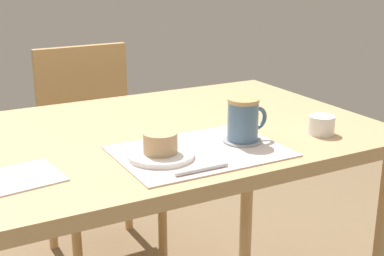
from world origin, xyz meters
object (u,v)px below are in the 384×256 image
(dining_table, at_px, (137,160))
(pastry_plate, at_px, (161,155))
(wooden_chair, at_px, (95,144))
(coffee_mug, at_px, (244,119))
(pastry, at_px, (160,143))
(sugar_bowl, at_px, (321,125))

(dining_table, distance_m, pastry_plate, 0.23)
(wooden_chair, relative_size, pastry_plate, 5.51)
(dining_table, xyz_separation_m, coffee_mug, (0.21, -0.21, 0.14))
(pastry, distance_m, sugar_bowl, 0.46)
(dining_table, bearing_deg, pastry, -97.49)
(pastry, height_order, coffee_mug, coffee_mug)
(dining_table, height_order, sugar_bowl, sugar_bowl)
(coffee_mug, height_order, sugar_bowl, coffee_mug)
(dining_table, height_order, wooden_chair, wooden_chair)
(dining_table, relative_size, pastry, 16.38)
(dining_table, distance_m, pastry, 0.24)
(pastry_plate, height_order, coffee_mug, coffee_mug)
(coffee_mug, bearing_deg, sugar_bowl, -9.48)
(pastry_plate, xyz_separation_m, pastry, (-0.00, 0.00, 0.03))
(sugar_bowl, bearing_deg, pastry_plate, 175.95)
(pastry_plate, xyz_separation_m, coffee_mug, (0.23, 0.00, 0.05))
(wooden_chair, distance_m, pastry_plate, 0.99)
(wooden_chair, bearing_deg, pastry, 80.23)
(coffee_mug, bearing_deg, dining_table, 134.85)
(pastry, xyz_separation_m, coffee_mug, (0.23, 0.00, 0.02))
(wooden_chair, xyz_separation_m, pastry_plate, (-0.14, -0.94, 0.29))
(wooden_chair, height_order, sugar_bowl, wooden_chair)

